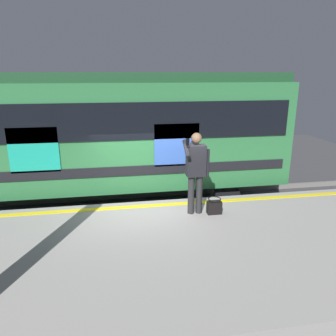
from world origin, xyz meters
name	(u,v)px	position (x,y,z in m)	size (l,w,h in m)	color
ground_plane	(146,236)	(0.00, 0.00, 0.00)	(23.62, 23.62, 0.00)	#3D3D3F
platform	(158,269)	(0.00, 2.14, 0.46)	(12.94, 4.29, 0.92)	gray
safety_line	(147,206)	(0.00, 0.30, 0.93)	(12.68, 0.16, 0.01)	yellow
track_rail_near	(142,213)	(0.00, -1.16, 0.08)	(16.83, 0.08, 0.16)	slate
track_rail_far	(138,195)	(0.00, -2.59, 0.08)	(16.83, 0.08, 0.16)	slate
train_carriage	(108,128)	(0.83, -1.87, 2.41)	(9.67, 2.79, 3.75)	#2D723F
passenger	(196,167)	(-1.02, 0.84, 1.98)	(0.57, 0.55, 1.79)	#262628
handbag	(214,207)	(-1.42, 0.95, 1.08)	(0.31, 0.29, 0.35)	black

